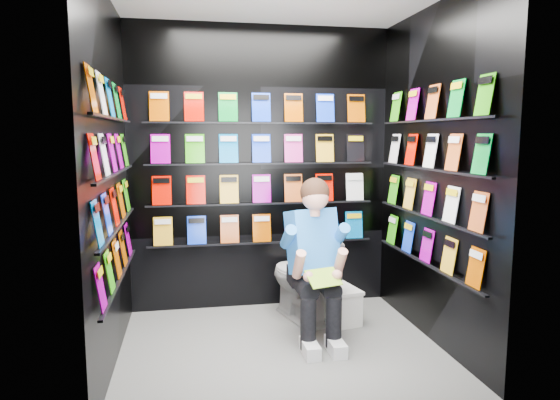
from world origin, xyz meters
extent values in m
plane|color=slate|center=(0.00, 0.00, 0.00)|extent=(2.40, 2.40, 0.00)
cube|color=black|center=(0.00, 1.00, 1.30)|extent=(2.40, 0.04, 2.60)
cube|color=black|center=(0.00, -1.00, 1.30)|extent=(2.40, 0.04, 2.60)
cube|color=black|center=(-1.20, 0.00, 1.30)|extent=(0.04, 2.00, 2.60)
cube|color=black|center=(1.20, 0.00, 1.30)|extent=(0.04, 2.00, 2.60)
imported|color=silver|center=(0.29, 0.57, 0.37)|extent=(0.61, 0.84, 0.73)
cube|color=silver|center=(0.62, 0.44, 0.14)|extent=(0.27, 0.40, 0.28)
cube|color=silver|center=(0.62, 0.44, 0.29)|extent=(0.29, 0.42, 0.03)
cube|color=green|center=(0.29, -0.16, 0.58)|extent=(0.28, 0.21, 0.11)
camera|label=1|loc=(-0.66, -3.56, 1.61)|focal=32.00mm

